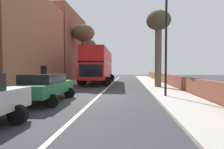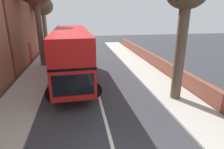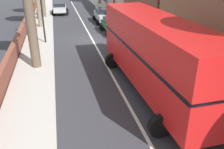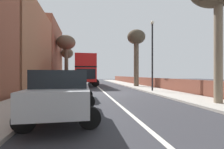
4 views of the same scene
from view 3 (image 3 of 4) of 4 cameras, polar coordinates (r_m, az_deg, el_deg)
The scene contains 11 objects.
ground_plane at distance 23.07m, azimuth -4.74°, elevation 8.31°, with size 84.00×84.00×0.00m, color #333338.
road_centre_line at distance 23.07m, azimuth -4.74°, elevation 8.32°, with size 0.16×54.00×0.01m, color silver.
sidewalk_left at distance 24.22m, azimuth 6.93°, elevation 9.15°, with size 2.60×60.00×0.12m, color #B2ADA3.
sidewalk_right at distance 22.90m, azimuth -17.05°, elevation 7.35°, with size 2.60×60.00×0.12m, color #B2ADA3.
boundary_wall_right at distance 22.93m, azimuth -21.09°, elevation 8.18°, with size 0.36×54.00×1.17m, color brown.
double_decker_bus at distance 12.78m, azimuth 10.05°, elevation 5.59°, with size 3.80×11.13×4.06m.
parked_car_green_left_0 at distance 25.05m, azimuth 0.31°, elevation 11.81°, with size 2.49×4.50×1.53m.
parked_car_silver_right_1 at distance 36.52m, azimuth -12.34°, elevation 15.34°, with size 2.53×4.20×1.57m.
parked_car_silver_left_2 at distance 30.06m, azimuth -2.07°, elevation 14.09°, with size 2.42×4.53×1.69m.
lamppost_right at distance 21.84m, azimuth -16.70°, elevation 16.71°, with size 0.32×0.32×6.31m.
litter_bin_right at distance 33.37m, azimuth -17.05°, elevation 13.59°, with size 0.55×0.55×1.07m.
Camera 3 is at (3.16, 21.93, 6.44)m, focal length 38.28 mm.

